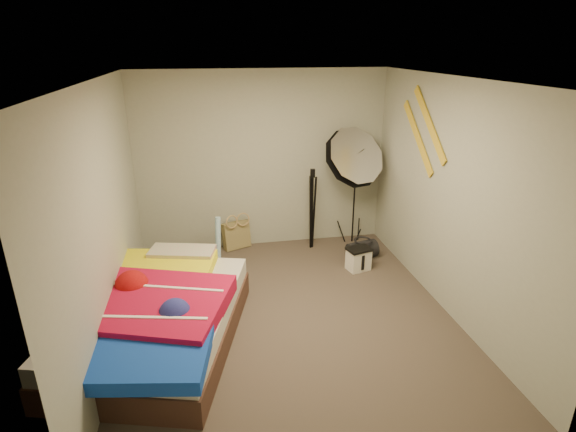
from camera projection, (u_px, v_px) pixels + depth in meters
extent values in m
plane|color=#4B4238|center=(289.00, 317.00, 4.92)|extent=(4.00, 4.00, 0.00)
plane|color=silver|center=(289.00, 79.00, 4.02)|extent=(4.00, 4.00, 0.00)
plane|color=#9CA191|center=(263.00, 161.00, 6.31)|extent=(3.50, 0.00, 3.50)
plane|color=#9CA191|center=(353.00, 325.00, 2.64)|extent=(3.50, 0.00, 3.50)
plane|color=#9CA191|center=(105.00, 222.00, 4.17)|extent=(0.00, 4.00, 4.00)
plane|color=#9CA191|center=(451.00, 199.00, 4.78)|extent=(0.00, 4.00, 4.00)
cube|color=#998B58|center=(236.00, 235.00, 6.52)|extent=(0.43, 0.31, 0.41)
cylinder|color=#51ADD9|center=(218.00, 241.00, 6.02)|extent=(0.12, 0.20, 0.65)
cube|color=white|center=(358.00, 260.00, 5.91)|extent=(0.33, 0.27, 0.28)
cylinder|color=black|center=(362.00, 250.00, 6.22)|extent=(0.45, 0.34, 0.25)
cube|color=gold|center=(430.00, 124.00, 5.07)|extent=(0.02, 0.91, 0.78)
cube|color=gold|center=(418.00, 137.00, 5.37)|extent=(0.02, 0.91, 0.78)
cube|color=#452B22|center=(158.00, 331.00, 4.45)|extent=(1.97, 2.40, 0.27)
cube|color=beige|center=(156.00, 311.00, 4.37)|extent=(1.91, 2.34, 0.19)
cube|color=yellow|center=(156.00, 275.00, 4.77)|extent=(1.32, 1.21, 0.15)
cube|color=#B30D35|center=(154.00, 306.00, 4.17)|extent=(1.59, 1.46, 0.17)
cube|color=blue|center=(144.00, 353.00, 3.59)|extent=(1.17, 1.00, 0.12)
cube|color=#C28A8E|center=(182.00, 255.00, 5.13)|extent=(0.79, 0.50, 0.15)
cylinder|color=black|center=(354.00, 197.00, 6.55)|extent=(0.03, 0.03, 1.41)
cube|color=black|center=(357.00, 153.00, 6.31)|extent=(0.06, 0.06, 0.09)
cone|color=silver|center=(352.00, 159.00, 6.17)|extent=(0.99, 0.82, 1.03)
cylinder|color=black|center=(312.00, 213.00, 6.41)|extent=(0.04, 0.04, 1.07)
cube|color=black|center=(313.00, 173.00, 6.20)|extent=(0.08, 0.08, 0.11)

